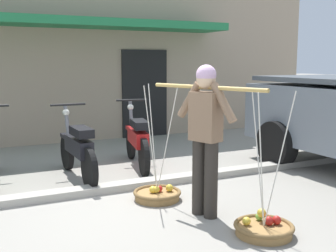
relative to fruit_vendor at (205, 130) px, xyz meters
name	(u,v)px	position (x,y,z in m)	size (l,w,h in m)	color
ground_plane	(140,205)	(-0.53, 0.62, -0.98)	(90.00, 90.00, 0.00)	gray
sidewalk_curb	(121,186)	(-0.53, 1.32, -0.93)	(20.00, 0.24, 0.10)	#AEA89C
fruit_vendor	(205,130)	(0.00, 0.00, 0.00)	(0.55, 1.48, 1.70)	#2D2823
fruit_basket_left_side	(157,194)	(-0.25, 0.74, -0.90)	(0.61, 0.61, 1.45)	#9E7542
fruit_basket_right_side	(264,227)	(0.26, -0.73, -0.90)	(0.61, 0.61, 1.45)	#9E7542
motorcycle_third_in_row	(78,149)	(-0.92, 2.11, -0.52)	(0.54, 1.82, 1.09)	black
motorcycle_end_of_row	(137,140)	(0.15, 2.42, -0.52)	(0.58, 1.80, 1.09)	black
storefront_building	(38,47)	(-0.56, 7.58, 1.13)	(13.00, 6.00, 4.20)	tan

